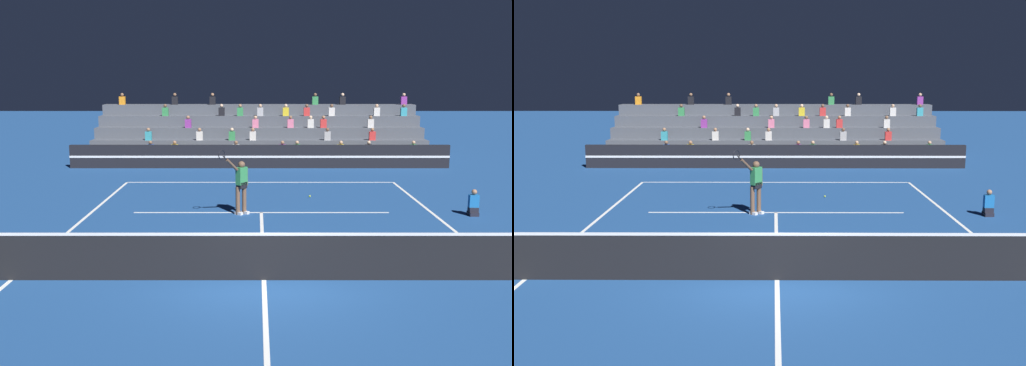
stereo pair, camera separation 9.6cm
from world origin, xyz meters
The scene contains 8 objects.
ground_plane centered at (0.00, 0.00, 0.00)m, with size 120.00×120.00×0.00m, color navy.
court_lines centered at (0.00, 0.00, 0.00)m, with size 11.10×23.90×0.01m.
tennis_net centered at (0.00, 0.00, 0.54)m, with size 12.00×0.10×1.10m.
sponsor_banner_wall centered at (0.00, 15.76, 0.55)m, with size 18.00×0.26×1.10m.
bleacher_stand centered at (0.01, 19.56, 1.02)m, with size 17.09×4.75×3.38m.
ball_kid_courtside centered at (6.69, 6.02, 0.33)m, with size 0.30×0.36×0.84m.
tennis_player centered at (-0.65, 6.20, 0.98)m, with size 0.97×1.11×2.22m.
tennis_ball centered at (1.79, 8.89, 0.03)m, with size 0.07×0.07×0.07m, color #C6DB33.
Camera 1 is at (-0.17, -12.41, 4.42)m, focal length 42.00 mm.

